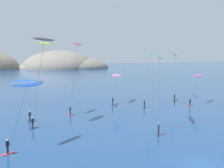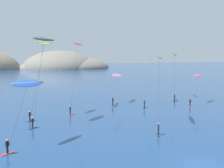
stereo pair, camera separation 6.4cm
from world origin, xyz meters
name	(u,v)px [view 1 (the left image)]	position (x,y,z in m)	size (l,w,h in m)	color
ground_plane	(200,165)	(0.00, 0.00, 0.00)	(600.00, 600.00, 0.00)	navy
headland_island	(35,69)	(-0.59, 196.41, 0.00)	(131.14, 55.91, 30.44)	slate
kitesurfer_blue	(26,89)	(-15.78, 11.59, 6.98)	(5.51, 4.57, 8.05)	red
kitesurfer_lime	(43,50)	(-12.10, 27.61, 11.66)	(5.56, 5.87, 13.23)	#2D2D33
kitesurfer_red	(77,49)	(-5.15, 31.90, 11.96)	(5.18, 8.88, 13.36)	red
kitesurfer_magenta	(197,78)	(21.61, 29.92, 5.71)	(7.07, 5.79, 6.48)	red
kitesurfer_black	(43,46)	(-12.75, 21.69, 12.26)	(5.05, 4.68, 13.65)	#2D2D33
kitesurfer_yellow	(174,58)	(20.59, 37.83, 10.13)	(4.33, 7.17, 11.47)	yellow
kitesurfer_pink	(117,77)	(4.93, 36.70, 5.87)	(4.88, 6.54, 6.54)	#2D2D33
kitesurfer_cyan	(150,59)	(11.44, 32.93, 9.95)	(6.45, 7.53, 11.13)	#2D2D33
kitesurfer_green	(159,63)	(3.70, 15.17, 9.67)	(5.11, 8.56, 10.88)	#2D2D33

